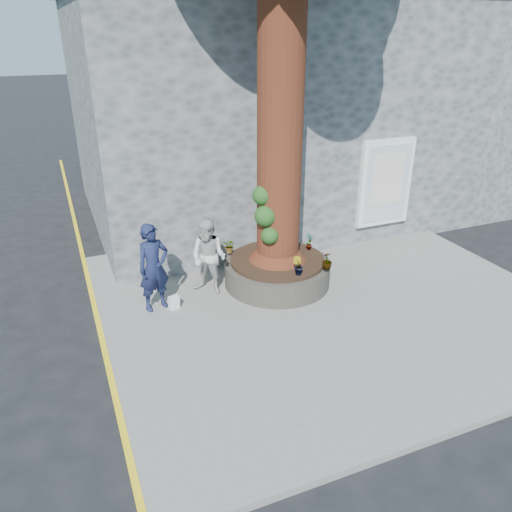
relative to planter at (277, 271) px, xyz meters
name	(u,v)px	position (x,y,z in m)	size (l,w,h in m)	color
ground	(283,344)	(-0.80, -2.00, -0.41)	(120.00, 120.00, 0.00)	black
pavement	(327,300)	(0.70, -1.00, -0.35)	(9.00, 8.00, 0.12)	slate
yellow_line	(105,351)	(-3.85, -1.00, -0.41)	(0.10, 30.00, 0.01)	yellow
stone_shop	(258,105)	(1.70, 5.20, 2.75)	(10.30, 8.30, 6.30)	#4B4E50
neighbour_shop	(467,97)	(9.70, 5.20, 2.59)	(6.00, 8.00, 6.00)	#4B4E50
planter	(277,271)	(0.00, 0.00, 0.00)	(2.30, 2.30, 0.60)	black
man	(154,268)	(-2.68, -0.03, 0.60)	(0.65, 0.43, 1.79)	#161C3D
woman	(209,257)	(-1.49, 0.17, 0.52)	(0.79, 0.62, 1.63)	beige
shopping_bag	(174,302)	(-2.37, -0.22, -0.15)	(0.20, 0.12, 0.28)	white
plant_a	(309,241)	(0.85, 0.15, 0.50)	(0.21, 0.14, 0.39)	gray
plant_b	(298,266)	(0.06, -0.85, 0.50)	(0.21, 0.20, 0.38)	gray
plant_c	(327,261)	(0.74, -0.85, 0.49)	(0.21, 0.21, 0.37)	gray
plant_d	(230,246)	(-0.85, 0.67, 0.47)	(0.29, 0.26, 0.32)	gray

